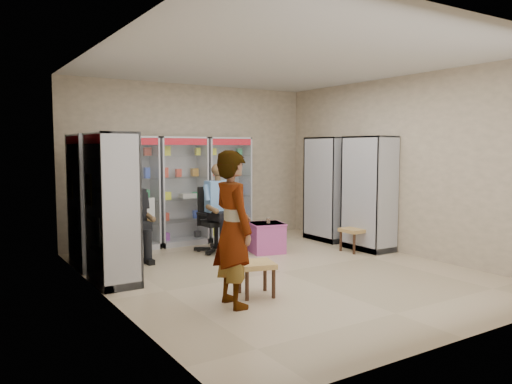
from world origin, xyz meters
TOP-DOWN VIEW (x-y plane):
  - floor at (0.00, 0.00)m, footprint 6.00×6.00m
  - room_shell at (0.00, 0.00)m, footprint 5.02×6.02m
  - cabinet_back_left at (-1.30, 2.73)m, footprint 0.90×0.50m
  - cabinet_back_mid at (-0.35, 2.73)m, footprint 0.90×0.50m
  - cabinet_back_right at (0.60, 2.73)m, footprint 0.90×0.50m
  - cabinet_right_far at (2.23, 1.60)m, footprint 0.90×0.50m
  - cabinet_right_near at (2.23, 0.50)m, footprint 0.90×0.50m
  - cabinet_left_far at (-2.23, 1.80)m, footprint 0.90×0.50m
  - cabinet_left_near at (-2.23, 0.70)m, footprint 0.90×0.50m
  - wooden_chair at (-1.55, 2.00)m, footprint 0.42×0.42m
  - seated_customer at (-1.55, 1.95)m, footprint 0.44×0.60m
  - office_chair at (-0.12, 1.78)m, footprint 0.64×0.64m
  - seated_shopkeeper at (-0.12, 1.73)m, footprint 0.50×0.67m
  - pink_trunk at (0.57, 1.25)m, footprint 0.64×0.62m
  - tea_glass at (0.58, 1.22)m, footprint 0.07×0.07m
  - woven_stool_a at (1.90, 0.50)m, footprint 0.41×0.41m
  - woven_stool_b at (-0.92, -0.77)m, footprint 0.51×0.51m
  - standing_man at (-1.35, -0.95)m, footprint 0.45×0.66m

SIDE VIEW (x-z plane):
  - floor at x=0.00m, z-range 0.00..0.00m
  - woven_stool_a at x=1.90m, z-range 0.00..0.41m
  - woven_stool_b at x=-0.92m, z-range 0.00..0.42m
  - pink_trunk at x=0.57m, z-range 0.00..0.51m
  - wooden_chair at x=-1.55m, z-range 0.00..0.94m
  - tea_glass at x=0.58m, z-range 0.51..0.61m
  - office_chair at x=-0.12m, z-range 0.00..1.13m
  - seated_customer at x=-1.55m, z-range 0.00..1.34m
  - seated_shopkeeper at x=-0.12m, z-range 0.00..1.43m
  - standing_man at x=-1.35m, z-range 0.00..1.77m
  - cabinet_back_left at x=-1.30m, z-range 0.00..2.00m
  - cabinet_back_mid at x=-0.35m, z-range 0.00..2.00m
  - cabinet_back_right at x=0.60m, z-range 0.00..2.00m
  - cabinet_right_far at x=2.23m, z-range 0.00..2.00m
  - cabinet_right_near at x=2.23m, z-range 0.00..2.00m
  - cabinet_left_far at x=-2.23m, z-range 0.00..2.00m
  - cabinet_left_near at x=-2.23m, z-range 0.00..2.00m
  - room_shell at x=0.00m, z-range 0.46..3.47m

